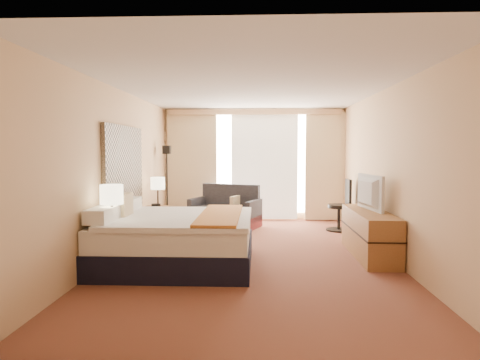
{
  "coord_description": "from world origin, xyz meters",
  "views": [
    {
      "loc": [
        0.11,
        -6.61,
        1.64
      ],
      "look_at": [
        -0.19,
        0.4,
        1.15
      ],
      "focal_mm": 32.0,
      "sensor_mm": 36.0,
      "label": 1
    }
  ],
  "objects_px": {
    "floor_lamp": "(167,169)",
    "desk_chair": "(342,208)",
    "media_dresser": "(370,234)",
    "bed": "(176,239)",
    "lamp_left": "(112,195)",
    "nightstand_left": "(111,252)",
    "loveseat": "(226,213)",
    "lamp_right": "(158,184)",
    "nightstand_right": "(155,221)",
    "television": "(364,192)"
  },
  "relations": [
    {
      "from": "floor_lamp",
      "to": "desk_chair",
      "type": "distance_m",
      "value": 3.77
    },
    {
      "from": "media_dresser",
      "to": "bed",
      "type": "bearing_deg",
      "value": -167.33
    },
    {
      "from": "media_dresser",
      "to": "lamp_left",
      "type": "bearing_deg",
      "value": -163.61
    },
    {
      "from": "bed",
      "to": "lamp_left",
      "type": "height_order",
      "value": "lamp_left"
    },
    {
      "from": "nightstand_left",
      "to": "bed",
      "type": "relative_size",
      "value": 0.26
    },
    {
      "from": "nightstand_left",
      "to": "loveseat",
      "type": "relative_size",
      "value": 0.34
    },
    {
      "from": "loveseat",
      "to": "lamp_right",
      "type": "xyz_separation_m",
      "value": [
        -1.24,
        -1.0,
        0.7
      ]
    },
    {
      "from": "loveseat",
      "to": "lamp_right",
      "type": "relative_size",
      "value": 2.81
    },
    {
      "from": "nightstand_left",
      "to": "nightstand_right",
      "type": "height_order",
      "value": "same"
    },
    {
      "from": "media_dresser",
      "to": "lamp_left",
      "type": "relative_size",
      "value": 2.83
    },
    {
      "from": "media_dresser",
      "to": "lamp_right",
      "type": "height_order",
      "value": "lamp_right"
    },
    {
      "from": "floor_lamp",
      "to": "media_dresser",
      "type": "bearing_deg",
      "value": -34.33
    },
    {
      "from": "media_dresser",
      "to": "loveseat",
      "type": "bearing_deg",
      "value": 134.16
    },
    {
      "from": "nightstand_right",
      "to": "lamp_right",
      "type": "height_order",
      "value": "lamp_right"
    },
    {
      "from": "nightstand_left",
      "to": "lamp_left",
      "type": "distance_m",
      "value": 0.77
    },
    {
      "from": "loveseat",
      "to": "desk_chair",
      "type": "xyz_separation_m",
      "value": [
        2.39,
        -0.39,
        0.17
      ]
    },
    {
      "from": "bed",
      "to": "television",
      "type": "relative_size",
      "value": 2.19
    },
    {
      "from": "media_dresser",
      "to": "bed",
      "type": "distance_m",
      "value": 2.96
    },
    {
      "from": "nightstand_left",
      "to": "floor_lamp",
      "type": "relative_size",
      "value": 0.32
    },
    {
      "from": "loveseat",
      "to": "desk_chair",
      "type": "bearing_deg",
      "value": 11.16
    },
    {
      "from": "loveseat",
      "to": "lamp_right",
      "type": "bearing_deg",
      "value": -120.58
    },
    {
      "from": "media_dresser",
      "to": "floor_lamp",
      "type": "distance_m",
      "value": 4.56
    },
    {
      "from": "lamp_left",
      "to": "desk_chair",
      "type": "bearing_deg",
      "value": 41.14
    },
    {
      "from": "nightstand_left",
      "to": "floor_lamp",
      "type": "bearing_deg",
      "value": 89.94
    },
    {
      "from": "loveseat",
      "to": "lamp_left",
      "type": "bearing_deg",
      "value": -88.88
    },
    {
      "from": "desk_chair",
      "to": "television",
      "type": "distance_m",
      "value": 1.99
    },
    {
      "from": "bed",
      "to": "television",
      "type": "height_order",
      "value": "television"
    },
    {
      "from": "loveseat",
      "to": "bed",
      "type": "bearing_deg",
      "value": -78.24
    },
    {
      "from": "bed",
      "to": "loveseat",
      "type": "distance_m",
      "value": 3.17
    },
    {
      "from": "lamp_right",
      "to": "bed",
      "type": "bearing_deg",
      "value": -70.33
    },
    {
      "from": "floor_lamp",
      "to": "television",
      "type": "xyz_separation_m",
      "value": [
        3.65,
        -2.35,
        -0.25
      ]
    },
    {
      "from": "nightstand_left",
      "to": "desk_chair",
      "type": "xyz_separation_m",
      "value": [
        3.68,
        3.15,
        0.19
      ]
    },
    {
      "from": "loveseat",
      "to": "television",
      "type": "distance_m",
      "value": 3.38
    },
    {
      "from": "media_dresser",
      "to": "lamp_right",
      "type": "distance_m",
      "value": 4.0
    },
    {
      "from": "television",
      "to": "media_dresser",
      "type": "bearing_deg",
      "value": -171.46
    },
    {
      "from": "bed",
      "to": "lamp_right",
      "type": "distance_m",
      "value": 2.35
    },
    {
      "from": "nightstand_left",
      "to": "television",
      "type": "height_order",
      "value": "television"
    },
    {
      "from": "lamp_left",
      "to": "nightstand_right",
      "type": "bearing_deg",
      "value": 90.88
    },
    {
      "from": "lamp_left",
      "to": "television",
      "type": "height_order",
      "value": "television"
    },
    {
      "from": "desk_chair",
      "to": "lamp_right",
      "type": "distance_m",
      "value": 3.72
    },
    {
      "from": "lamp_right",
      "to": "television",
      "type": "xyz_separation_m",
      "value": [
        3.6,
        -1.31,
        -0.02
      ]
    },
    {
      "from": "media_dresser",
      "to": "lamp_right",
      "type": "bearing_deg",
      "value": 157.9
    },
    {
      "from": "media_dresser",
      "to": "loveseat",
      "type": "xyz_separation_m",
      "value": [
        -2.42,
        2.49,
        -0.06
      ]
    },
    {
      "from": "lamp_left",
      "to": "lamp_right",
      "type": "bearing_deg",
      "value": 89.84
    },
    {
      "from": "nightstand_left",
      "to": "lamp_left",
      "type": "relative_size",
      "value": 0.87
    },
    {
      "from": "nightstand_right",
      "to": "media_dresser",
      "type": "distance_m",
      "value": 3.97
    },
    {
      "from": "nightstand_left",
      "to": "media_dresser",
      "type": "distance_m",
      "value": 3.85
    },
    {
      "from": "desk_chair",
      "to": "loveseat",
      "type": "bearing_deg",
      "value": 170.68
    },
    {
      "from": "lamp_right",
      "to": "television",
      "type": "relative_size",
      "value": 0.59
    },
    {
      "from": "nightstand_right",
      "to": "lamp_right",
      "type": "xyz_separation_m",
      "value": [
        0.05,
        0.03,
        0.72
      ]
    }
  ]
}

